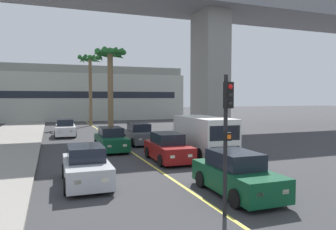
{
  "coord_description": "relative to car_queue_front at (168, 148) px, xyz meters",
  "views": [
    {
      "loc": [
        -4.88,
        0.86,
        3.53
      ],
      "look_at": [
        0.0,
        14.0,
        2.76
      ],
      "focal_mm": 33.87,
      "sensor_mm": 36.0,
      "label": 1
    }
  ],
  "objects": [
    {
      "name": "palm_tree_near_median",
      "position": [
        -1.59,
        8.88,
        5.19
      ],
      "size": [
        2.61,
        2.63,
        7.49
      ],
      "color": "brown",
      "rests_on": "ground"
    },
    {
      "name": "car_queue_front",
      "position": [
        0.0,
        0.0,
        0.0
      ],
      "size": [
        1.91,
        4.14,
        1.56
      ],
      "color": "maroon",
      "rests_on": "ground"
    },
    {
      "name": "car_queue_sixth",
      "position": [
        0.22,
        -6.57,
        0.0
      ],
      "size": [
        1.87,
        4.12,
        1.56
      ],
      "color": "#0C4728",
      "rests_on": "ground"
    },
    {
      "name": "car_queue_second",
      "position": [
        -4.77,
        -3.24,
        0.0
      ],
      "size": [
        1.87,
        4.12,
        1.56
      ],
      "color": "#B7BABF",
      "rests_on": "ground"
    },
    {
      "name": "car_queue_fourth",
      "position": [
        -4.86,
        13.93,
        0.0
      ],
      "size": [
        1.94,
        4.16,
        1.56
      ],
      "color": "white",
      "rests_on": "ground"
    },
    {
      "name": "pier_building_backdrop",
      "position": [
        -1.2,
        36.16,
        3.42
      ],
      "size": [
        31.76,
        8.04,
        8.4
      ],
      "color": "#ADB2A8",
      "rests_on": "ground"
    },
    {
      "name": "palm_tree_mid_median",
      "position": [
        -1.33,
        24.42,
        6.52
      ],
      "size": [
        3.12,
        3.11,
        8.9
      ],
      "color": "brown",
      "rests_on": "ground"
    },
    {
      "name": "car_queue_third",
      "position": [
        0.23,
        6.9,
        0.0
      ],
      "size": [
        1.86,
        4.11,
        1.56
      ],
      "color": "#4C5156",
      "rests_on": "ground"
    },
    {
      "name": "car_queue_fifth",
      "position": [
        -2.35,
        4.5,
        0.0
      ],
      "size": [
        1.84,
        4.1,
        1.56
      ],
      "color": "#0C4728",
      "rests_on": "ground"
    },
    {
      "name": "lane_stripe_center",
      "position": [
        -1.2,
        6.74,
        -0.72
      ],
      "size": [
        0.14,
        56.0,
        0.01
      ],
      "primitive_type": "cube",
      "color": "#DBCC4C",
      "rests_on": "ground"
    },
    {
      "name": "delivery_van",
      "position": [
        2.58,
        0.69,
        0.57
      ],
      "size": [
        2.26,
        5.3,
        2.36
      ],
      "color": "silver",
      "rests_on": "ground"
    },
    {
      "name": "traffic_light_median_near",
      "position": [
        -1.27,
        -8.38,
        1.99
      ],
      "size": [
        0.24,
        0.37,
        4.2
      ],
      "color": "black",
      "rests_on": "ground"
    }
  ]
}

